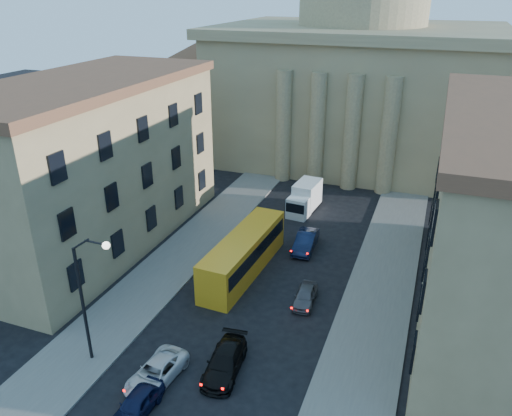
{
  "coord_description": "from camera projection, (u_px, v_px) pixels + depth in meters",
  "views": [
    {
      "loc": [
        10.92,
        -11.66,
        21.64
      ],
      "look_at": [
        -0.37,
        18.55,
        7.18
      ],
      "focal_mm": 35.0,
      "sensor_mm": 36.0,
      "label": 1
    }
  ],
  "objects": [
    {
      "name": "building_left",
      "position": [
        92.0,
        163.0,
        43.5
      ],
      "size": [
        11.6,
        26.6,
        14.7
      ],
      "color": "#9F875D",
      "rests_on": "ground"
    },
    {
      "name": "car_right_distant",
      "position": [
        306.0,
        241.0,
        44.38
      ],
      "size": [
        1.89,
        4.75,
        1.54
      ],
      "primitive_type": "imported",
      "rotation": [
        0.0,
        0.0,
        0.06
      ],
      "color": "#0E1732",
      "rests_on": "ground"
    },
    {
      "name": "car_left_mid",
      "position": [
        156.0,
        372.0,
        29.58
      ],
      "size": [
        2.47,
        4.71,
        1.26
      ],
      "primitive_type": "imported",
      "rotation": [
        0.0,
        0.0,
        -0.08
      ],
      "color": "silver",
      "rests_on": "ground"
    },
    {
      "name": "sidewalk_right",
      "position": [
        372.0,
        321.0,
        34.95
      ],
      "size": [
        5.0,
        60.0,
        0.15
      ],
      "primitive_type": "cube",
      "color": "#605D58",
      "rests_on": "ground"
    },
    {
      "name": "city_bus",
      "position": [
        244.0,
        253.0,
        40.47
      ],
      "size": [
        3.23,
        11.7,
        3.26
      ],
      "rotation": [
        0.0,
        0.0,
        -0.05
      ],
      "color": "orange",
      "rests_on": "ground"
    },
    {
      "name": "car_left_near",
      "position": [
        137.0,
        404.0,
        27.3
      ],
      "size": [
        1.69,
        3.92,
        1.32
      ],
      "primitive_type": "imported",
      "rotation": [
        0.0,
        0.0,
        -0.03
      ],
      "color": "black",
      "rests_on": "ground"
    },
    {
      "name": "car_right_mid",
      "position": [
        225.0,
        362.0,
        30.3
      ],
      "size": [
        2.48,
        5.0,
        1.4
      ],
      "primitive_type": "imported",
      "rotation": [
        0.0,
        0.0,
        0.11
      ],
      "color": "black",
      "rests_on": "ground"
    },
    {
      "name": "car_right_far",
      "position": [
        305.0,
        296.0,
        36.9
      ],
      "size": [
        1.72,
        3.72,
        1.24
      ],
      "primitive_type": "imported",
      "rotation": [
        0.0,
        0.0,
        0.07
      ],
      "color": "#4C4C51",
      "rests_on": "ground"
    },
    {
      "name": "church",
      "position": [
        358.0,
        67.0,
        64.86
      ],
      "size": [
        68.02,
        28.76,
        36.6
      ],
      "color": "#837150",
      "rests_on": "ground"
    },
    {
      "name": "street_lamp",
      "position": [
        88.0,
        290.0,
        29.21
      ],
      "size": [
        2.62,
        0.44,
        8.83
      ],
      "color": "black",
      "rests_on": "ground"
    },
    {
      "name": "box_truck",
      "position": [
        304.0,
        198.0,
        51.73
      ],
      "size": [
        2.53,
        5.48,
        2.92
      ],
      "rotation": [
        0.0,
        0.0,
        -0.09
      ],
      "color": "silver",
      "rests_on": "ground"
    },
    {
      "name": "sidewalk_left",
      "position": [
        160.0,
        276.0,
        40.38
      ],
      "size": [
        5.0,
        60.0,
        0.15
      ],
      "primitive_type": "cube",
      "color": "#605D58",
      "rests_on": "ground"
    }
  ]
}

